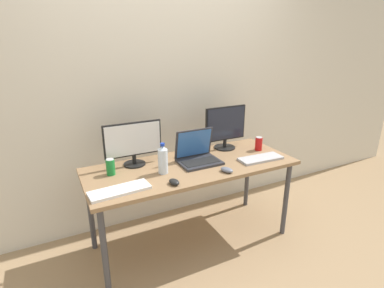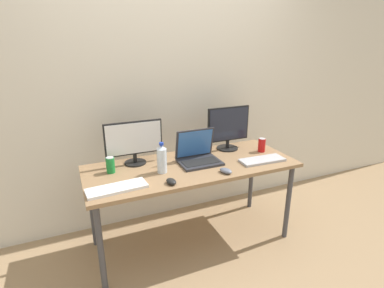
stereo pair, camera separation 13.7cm
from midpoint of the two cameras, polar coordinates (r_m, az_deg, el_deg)
ground_plane at (r=2.84m, az=1.45°, el=-17.80°), size 16.00×16.00×0.00m
wall_back at (r=2.85m, az=-3.39°, el=10.85°), size 7.00×0.08×2.60m
work_desk at (r=2.50m, az=1.58°, el=-5.31°), size 1.73×0.69×0.74m
monitor_left at (r=2.46m, az=-9.43°, el=0.54°), size 0.47×0.18×0.36m
monitor_center at (r=2.79m, az=8.33°, el=3.13°), size 0.42×0.20×0.40m
laptop_silver at (r=2.51m, az=2.68°, el=-2.08°), size 0.34×0.26×0.27m
keyboard_main at (r=2.12m, az=-12.31°, el=-8.26°), size 0.42×0.18×0.02m
keyboard_aux at (r=2.62m, az=14.70°, el=-2.99°), size 0.39×0.17×0.02m
mouse_by_keyboard at (r=2.15m, az=-2.14°, el=-7.16°), size 0.08×0.11×0.04m
mouse_by_laptop at (r=2.34m, az=8.15°, el=-5.08°), size 0.10×0.12×0.04m
water_bottle at (r=2.29m, az=-4.06°, el=-2.87°), size 0.08×0.08×0.24m
soda_can_near_keyboard at (r=2.37m, az=-13.68°, el=-3.93°), size 0.07×0.07×0.13m
soda_can_by_laptop at (r=2.83m, az=14.50°, el=-0.20°), size 0.07×0.07×0.13m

